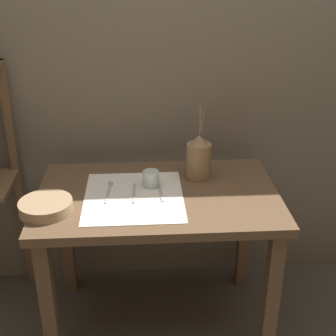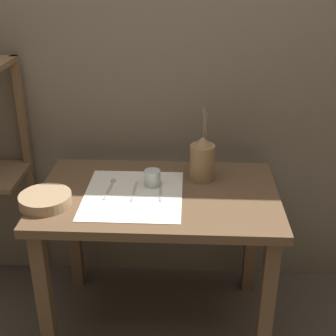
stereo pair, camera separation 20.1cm
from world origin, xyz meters
name	(u,v)px [view 2 (the right image)]	position (x,y,z in m)	size (l,w,h in m)	color
ground_plane	(159,320)	(0.00, 0.00, 0.00)	(12.00, 12.00, 0.00)	#473F35
stone_wall_back	(163,66)	(0.00, 0.44, 1.20)	(7.00, 0.06, 2.40)	#6B5E4C
wooden_table	(158,215)	(0.00, 0.00, 0.62)	(1.06, 0.67, 0.74)	brown
linen_cloth	(133,195)	(-0.11, -0.03, 0.74)	(0.43, 0.47, 0.00)	silver
pitcher_with_flowers	(202,160)	(0.20, 0.14, 0.84)	(0.11, 0.11, 0.35)	olive
wooden_bowl	(45,200)	(-0.46, -0.13, 0.76)	(0.22, 0.22, 0.05)	#9E7F5B
glass_tumbler_near	(152,178)	(-0.03, 0.06, 0.78)	(0.07, 0.07, 0.07)	#B7C1BC
spoon_outer	(112,184)	(-0.21, 0.05, 0.75)	(0.03, 0.19, 0.02)	#A8A8AD
fork_outer	(134,191)	(-0.10, -0.01, 0.74)	(0.02, 0.18, 0.00)	#A8A8AD
knife_center	(160,191)	(0.01, 0.00, 0.74)	(0.02, 0.18, 0.00)	#A8A8AD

